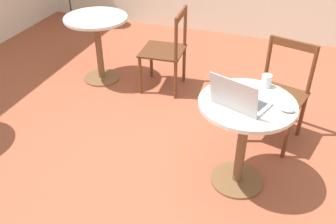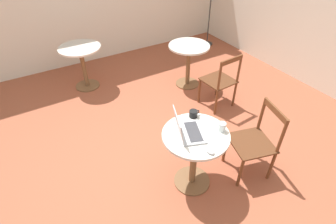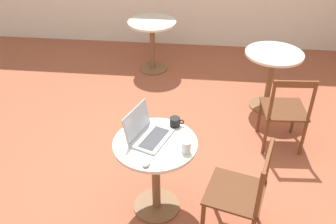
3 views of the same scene
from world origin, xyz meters
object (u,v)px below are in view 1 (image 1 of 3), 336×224
(mouse, at_px, (288,110))
(mug, at_px, (218,82))
(cafe_table_near, at_px, (244,125))
(cafe_table_mid, at_px, (97,34))
(drinking_glass, at_px, (266,81))
(laptop, at_px, (239,100))
(chair_mid_front, at_px, (167,51))
(chair_near_right, at_px, (279,94))

(mouse, relative_size, mug, 0.80)
(cafe_table_near, xyz_separation_m, cafe_table_mid, (1.18, 1.83, 0.00))
(mouse, xyz_separation_m, drinking_glass, (0.29, 0.18, 0.03))
(mouse, bearing_deg, laptop, 97.04)
(cafe_table_mid, distance_m, mouse, 2.43)
(laptop, bearing_deg, cafe_table_mid, 54.78)
(mouse, bearing_deg, drinking_glass, 31.70)
(mouse, bearing_deg, cafe_table_mid, 59.93)
(mouse, height_order, mug, mug)
(cafe_table_mid, xyz_separation_m, chair_mid_front, (0.05, -0.80, -0.10))
(cafe_table_near, bearing_deg, laptop, 144.83)
(cafe_table_near, relative_size, laptop, 1.75)
(drinking_glass, bearing_deg, cafe_table_mid, 64.26)
(drinking_glass, bearing_deg, mug, 109.05)
(mug, bearing_deg, chair_near_right, -37.91)
(cafe_table_mid, bearing_deg, cafe_table_near, -122.88)
(cafe_table_near, xyz_separation_m, chair_mid_front, (1.23, 1.03, -0.10))
(cafe_table_near, distance_m, chair_near_right, 0.74)
(mug, distance_m, drinking_glass, 0.35)
(mouse, xyz_separation_m, mug, (0.17, 0.51, 0.02))
(chair_near_right, relative_size, mug, 7.25)
(laptop, bearing_deg, mouse, -82.96)
(laptop, height_order, mouse, laptop)
(laptop, xyz_separation_m, mug, (0.21, 0.19, -0.01))
(cafe_table_mid, bearing_deg, laptop, -125.22)
(cafe_table_near, bearing_deg, mouse, -96.96)
(cafe_table_near, distance_m, mouse, 0.35)
(chair_mid_front, relative_size, laptop, 2.09)
(chair_mid_front, distance_m, mouse, 1.84)
(cafe_table_mid, relative_size, mug, 6.05)
(laptop, relative_size, mug, 3.46)
(chair_near_right, height_order, drinking_glass, chair_near_right)
(mouse, bearing_deg, mug, 71.35)
(chair_near_right, relative_size, chair_mid_front, 1.00)
(laptop, distance_m, mouse, 0.33)
(cafe_table_near, xyz_separation_m, chair_near_right, (0.71, -0.20, -0.10))
(chair_near_right, xyz_separation_m, mouse, (-0.74, -0.07, 0.32))
(cafe_table_mid, xyz_separation_m, mug, (-1.04, -1.58, 0.24))
(chair_mid_front, bearing_deg, laptop, -143.09)
(laptop, height_order, drinking_glass, laptop)
(chair_mid_front, height_order, mug, chair_mid_front)
(chair_near_right, height_order, mouse, chair_near_right)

